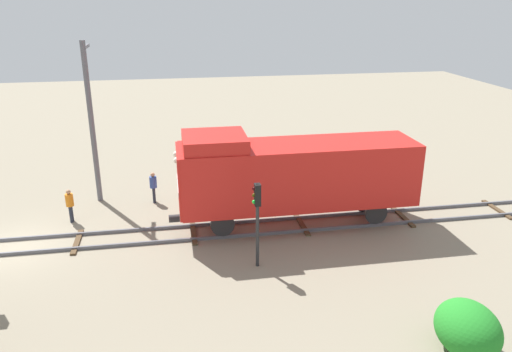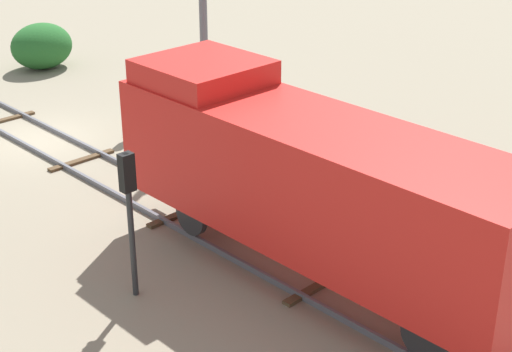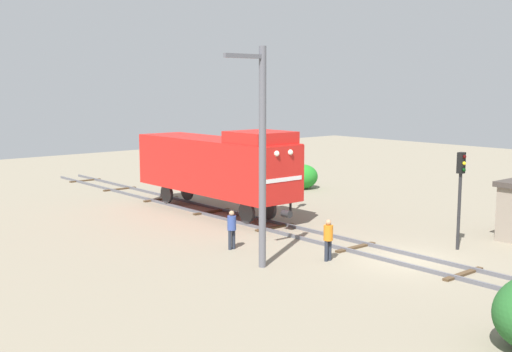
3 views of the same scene
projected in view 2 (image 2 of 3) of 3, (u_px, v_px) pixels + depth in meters
The scene contains 8 objects.
ground_plane at pixel (41, 140), 27.46m from camera, with size 94.50×94.50×0.00m, color gray.
railway_track at pixel (41, 138), 27.43m from camera, with size 2.40×63.00×0.16m.
locomotive at pixel (309, 176), 18.03m from camera, with size 2.90×11.60×4.60m.
traffic_signal_mid at pixel (129, 198), 17.52m from camera, with size 0.32×0.34×3.62m.
worker_near_track at pixel (129, 111), 27.24m from camera, with size 0.38×0.38×1.70m.
worker_by_signal at pixel (245, 128), 25.76m from camera, with size 0.38×0.38×1.70m.
catenary_mast at pixel (204, 4), 26.77m from camera, with size 1.94×0.28×8.49m.
bush_mid at pixel (42, 46), 34.96m from camera, with size 2.80×2.29×2.03m, color #235D26.
Camera 2 is at (12.26, 23.61, 10.26)m, focal length 55.00 mm.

